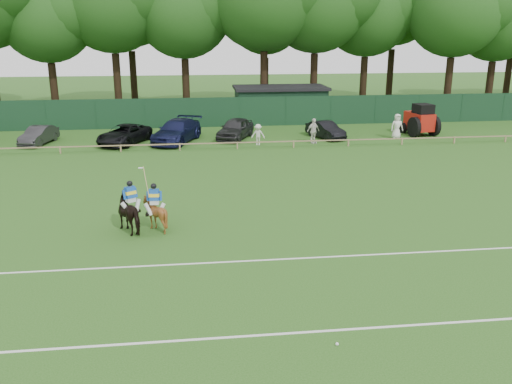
{
  "coord_description": "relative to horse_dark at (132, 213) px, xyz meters",
  "views": [
    {
      "loc": [
        -2.18,
        -19.07,
        8.19
      ],
      "look_at": [
        0.5,
        3.0,
        1.4
      ],
      "focal_mm": 38.0,
      "sensor_mm": 36.0,
      "label": 1
    }
  ],
  "objects": [
    {
      "name": "ground",
      "position": [
        4.75,
        -2.63,
        -0.81
      ],
      "size": [
        160.0,
        160.0,
        0.0
      ],
      "primitive_type": "plane",
      "color": "#1E4C14",
      "rests_on": "ground"
    },
    {
      "name": "horse_dark",
      "position": [
        0.0,
        0.0,
        0.0
      ],
      "size": [
        1.79,
        2.08,
        1.62
      ],
      "primitive_type": "imported",
      "rotation": [
        0.0,
        0.0,
        3.73
      ],
      "color": "black",
      "rests_on": "ground"
    },
    {
      "name": "horse_chestnut",
      "position": [
        0.95,
        0.06,
        -0.1
      ],
      "size": [
        1.23,
        1.36,
        1.42
      ],
      "primitive_type": "imported",
      "rotation": [
        0.0,
        0.0,
        3.08
      ],
      "color": "brown",
      "rests_on": "ground"
    },
    {
      "name": "sedan_grey",
      "position": [
        -8.46,
        18.79,
        -0.16
      ],
      "size": [
        2.2,
        4.14,
        1.3
      ],
      "primitive_type": "imported",
      "rotation": [
        0.0,
        0.0,
        -0.22
      ],
      "color": "#2B2B2D",
      "rests_on": "ground"
    },
    {
      "name": "suv_black",
      "position": [
        -2.28,
        18.13,
        -0.12
      ],
      "size": [
        4.14,
        5.45,
        1.37
      ],
      "primitive_type": "imported",
      "rotation": [
        0.0,
        0.0,
        -0.43
      ],
      "color": "black",
      "rests_on": "ground"
    },
    {
      "name": "sedan_navy",
      "position": [
        1.52,
        18.33,
        0.01
      ],
      "size": [
        4.22,
        6.07,
        1.63
      ],
      "primitive_type": "imported",
      "rotation": [
        0.0,
        0.0,
        -0.38
      ],
      "color": "#13173D",
      "rests_on": "ground"
    },
    {
      "name": "hatch_grey",
      "position": [
        5.93,
        19.03,
        -0.03
      ],
      "size": [
        3.56,
        4.95,
        1.57
      ],
      "primitive_type": "imported",
      "rotation": [
        0.0,
        0.0,
        -0.42
      ],
      "color": "#2C2C2E",
      "rests_on": "ground"
    },
    {
      "name": "estate_black",
      "position": [
        12.83,
        18.45,
        -0.17
      ],
      "size": [
        2.57,
        4.1,
        1.28
      ],
      "primitive_type": "imported",
      "rotation": [
        0.0,
        0.0,
        0.34
      ],
      "color": "black",
      "rests_on": "ground"
    },
    {
      "name": "spectator_left",
      "position": [
        7.37,
        16.55,
        -0.05
      ],
      "size": [
        1.07,
        0.75,
        1.51
      ],
      "primitive_type": "imported",
      "rotation": [
        0.0,
        0.0,
        -0.2
      ],
      "color": "beige",
      "rests_on": "ground"
    },
    {
      "name": "spectator_mid",
      "position": [
        11.44,
        16.61,
        0.11
      ],
      "size": [
        1.16,
        0.87,
        1.84
      ],
      "primitive_type": "imported",
      "rotation": [
        0.0,
        0.0,
        0.45
      ],
      "color": "silver",
      "rests_on": "ground"
    },
    {
      "name": "spectator_right",
      "position": [
        18.16,
        17.56,
        0.14
      ],
      "size": [
        0.93,
        0.61,
        1.9
      ],
      "primitive_type": "imported",
      "rotation": [
        0.0,
        0.0,
        -0.0
      ],
      "color": "silver",
      "rests_on": "ground"
    },
    {
      "name": "rider_dark",
      "position": [
        0.01,
        -0.01,
        0.73
      ],
      "size": [
        0.85,
        0.65,
        1.41
      ],
      "rotation": [
        0.0,
        0.0,
        3.73
      ],
      "color": "silver",
      "rests_on": "ground"
    },
    {
      "name": "rider_chestnut",
      "position": [
        0.95,
        0.05,
        0.58
      ],
      "size": [
        0.94,
        0.6,
        2.05
      ],
      "rotation": [
        0.0,
        0.0,
        3.08
      ],
      "color": "silver",
      "rests_on": "ground"
    },
    {
      "name": "polo_ball",
      "position": [
        6.27,
        -9.37,
        -0.76
      ],
      "size": [
        0.09,
        0.09,
        0.09
      ],
      "primitive_type": "sphere",
      "color": "silver",
      "rests_on": "ground"
    },
    {
      "name": "pitch_lines",
      "position": [
        4.75,
        -6.13,
        -0.8
      ],
      "size": [
        60.0,
        5.1,
        0.01
      ],
      "color": "silver",
      "rests_on": "ground"
    },
    {
      "name": "pitch_rail",
      "position": [
        4.75,
        15.37,
        -0.36
      ],
      "size": [
        62.1,
        0.1,
        0.5
      ],
      "color": "#997F5B",
      "rests_on": "ground"
    },
    {
      "name": "perimeter_fence",
      "position": [
        4.75,
        24.37,
        0.44
      ],
      "size": [
        92.08,
        0.08,
        2.5
      ],
      "color": "#14351E",
      "rests_on": "ground"
    },
    {
      "name": "utility_shed",
      "position": [
        10.75,
        27.37,
        0.73
      ],
      "size": [
        8.4,
        4.4,
        3.04
      ],
      "color": "#14331E",
      "rests_on": "ground"
    },
    {
      "name": "tree_row",
      "position": [
        6.75,
        32.37,
        -0.81
      ],
      "size": [
        96.0,
        12.0,
        21.0
      ],
      "primitive_type": null,
      "color": "#26561C",
      "rests_on": "ground"
    },
    {
      "name": "tractor",
      "position": [
        20.49,
        18.71,
        0.36
      ],
      "size": [
        2.42,
        3.23,
        2.48
      ],
      "rotation": [
        0.0,
        0.0,
        0.16
      ],
      "color": "#B21B10",
      "rests_on": "ground"
    }
  ]
}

